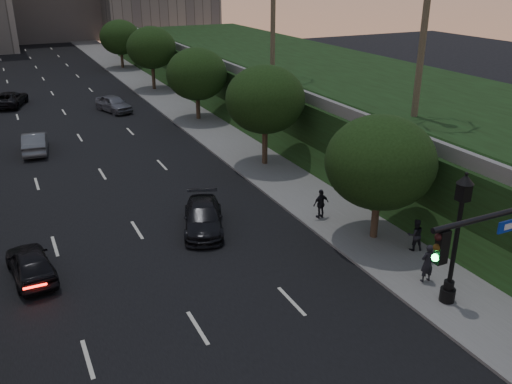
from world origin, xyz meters
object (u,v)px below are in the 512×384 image
pedestrian_a (427,263)px  sedan_near_right (203,217)px  sedan_far_right (114,104)px  sedan_far_left (10,99)px  street_lamp (455,245)px  sedan_near_left (31,263)px  pedestrian_b (415,235)px  sedan_mid_left (35,142)px  pedestrian_c (321,204)px

pedestrian_a → sedan_near_right: bearing=-51.3°
sedan_near_right → sedan_far_right: bearing=107.2°
sedan_far_right → pedestrian_a: bearing=-99.4°
sedan_far_left → street_lamp: bearing=126.2°
sedan_near_left → sedan_far_left: bearing=-98.0°
sedan_far_left → pedestrian_b: 42.49m
sedan_mid_left → pedestrian_c: 22.47m
sedan_near_left → pedestrian_b: bearing=155.3°
sedan_near_right → street_lamp: bearing=-38.8°
sedan_near_left → pedestrian_a: size_ratio=2.39×
sedan_mid_left → pedestrian_a: size_ratio=2.65×
pedestrian_a → pedestrian_b: (1.42, 2.36, -0.08)m
street_lamp → sedan_mid_left: 30.41m
sedan_far_left → pedestrian_a: size_ratio=3.03×
sedan_mid_left → pedestrian_c: size_ratio=2.85×
sedan_far_left → sedan_near_right: 33.86m
street_lamp → sedan_far_right: (-5.23, 37.02, -1.88)m
sedan_near_left → pedestrian_c: 14.31m
sedan_near_left → sedan_near_right: 8.39m
street_lamp → sedan_mid_left: size_ratio=1.24×
sedan_near_left → sedan_near_right: (8.31, 1.14, -0.01)m
sedan_far_right → sedan_near_left: bearing=-127.0°
pedestrian_a → sedan_mid_left: bearing=-61.1°
pedestrian_a → pedestrian_c: 7.31m
sedan_near_left → sedan_far_right: 29.31m
pedestrian_b → sedan_far_right: bearing=-59.5°
sedan_near_left → pedestrian_c: size_ratio=2.57×
street_lamp → pedestrian_c: size_ratio=3.53×
sedan_mid_left → pedestrian_b: (14.58, -23.58, 0.18)m
sedan_far_right → pedestrian_a: 35.92m
sedan_near_left → sedan_near_right: bearing=-178.6°
street_lamp → sedan_far_right: bearing=98.0°
pedestrian_b → pedestrian_c: bearing=-48.5°
sedan_mid_left → pedestrian_c: pedestrian_c is taller
sedan_mid_left → pedestrian_a: bearing=123.4°
sedan_near_left → sedan_far_right: size_ratio=0.92×
sedan_near_right → sedan_far_right: size_ratio=1.06×
pedestrian_b → sedan_near_left: bearing=0.5°
sedan_far_right → pedestrian_b: 33.84m
sedan_near_left → sedan_near_right: size_ratio=0.87×
sedan_mid_left → pedestrian_b: size_ratio=2.92×
sedan_far_right → pedestrian_c: (4.83, -28.21, 0.19)m
sedan_near_left → pedestrian_c: pedestrian_c is taller
sedan_near_left → sedan_far_right: bearing=-115.3°
sedan_mid_left → sedan_near_right: 18.25m
sedan_near_right → pedestrian_c: 6.21m
sedan_mid_left → sedan_far_right: bearing=-122.3°
sedan_mid_left → sedan_far_right: size_ratio=1.02×
sedan_mid_left → pedestrian_b: 27.73m
street_lamp → sedan_near_right: (-6.39, 10.42, -1.95)m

